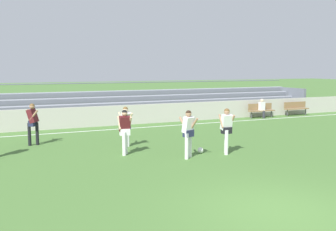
# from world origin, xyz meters

# --- Properties ---
(ground_plane) EXTENTS (160.00, 160.00, 0.00)m
(ground_plane) POSITION_xyz_m (0.00, 0.00, 0.00)
(ground_plane) COLOR #477033
(field_line_sideline) EXTENTS (44.00, 0.12, 0.01)m
(field_line_sideline) POSITION_xyz_m (0.00, 12.48, 0.00)
(field_line_sideline) COLOR white
(field_line_sideline) RESTS_ON ground
(sideline_wall) EXTENTS (48.00, 0.16, 1.10)m
(sideline_wall) POSITION_xyz_m (0.00, 13.80, 0.55)
(sideline_wall) COLOR #BCB7AD
(sideline_wall) RESTS_ON ground
(bleacher_stand) EXTENTS (23.07, 3.07, 2.21)m
(bleacher_stand) POSITION_xyz_m (3.49, 16.40, 0.91)
(bleacher_stand) COLOR #9EA3AD
(bleacher_stand) RESTS_ON ground
(bench_near_bin) EXTENTS (1.80, 0.40, 0.90)m
(bench_near_bin) POSITION_xyz_m (12.50, 13.21, 0.55)
(bench_near_bin) COLOR olive
(bench_near_bin) RESTS_ON ground
(bench_far_right) EXTENTS (1.80, 0.40, 0.90)m
(bench_far_right) POSITION_xyz_m (9.65, 13.21, 0.55)
(bench_far_right) COLOR olive
(bench_far_right) RESTS_ON ground
(spectator_seated) EXTENTS (0.36, 0.42, 1.21)m
(spectator_seated) POSITION_xyz_m (9.65, 13.09, 0.70)
(spectator_seated) COLOR #2D2D38
(spectator_seated) RESTS_ON ground
(player_white_overlapping) EXTENTS (0.48, 0.66, 1.70)m
(player_white_overlapping) POSITION_xyz_m (0.43, 5.29, 1.01)
(player_white_overlapping) COLOR white
(player_white_overlapping) RESTS_ON ground
(player_white_pressing_high) EXTENTS (0.46, 0.50, 1.69)m
(player_white_pressing_high) POSITION_xyz_m (2.02, 5.33, 1.01)
(player_white_pressing_high) COLOR white
(player_white_pressing_high) RESTS_ON ground
(player_dark_trailing_run) EXTENTS (0.47, 0.47, 1.65)m
(player_dark_trailing_run) POSITION_xyz_m (-1.43, 6.71, 0.98)
(player_dark_trailing_run) COLOR white
(player_dark_trailing_run) RESTS_ON ground
(player_white_on_ball) EXTENTS (0.49, 0.60, 1.63)m
(player_white_on_ball) POSITION_xyz_m (-0.99, 8.00, 0.97)
(player_white_on_ball) COLOR white
(player_white_on_ball) RESTS_ON ground
(player_dark_dropping_back) EXTENTS (0.52, 0.69, 1.72)m
(player_dark_dropping_back) POSITION_xyz_m (-4.34, 9.88, 1.03)
(player_dark_dropping_back) COLOR black
(player_dark_dropping_back) RESTS_ON ground
(soccer_ball) EXTENTS (0.22, 0.22, 0.22)m
(soccer_ball) POSITION_xyz_m (1.21, 5.81, 0.11)
(soccer_ball) COLOR white
(soccer_ball) RESTS_ON ground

